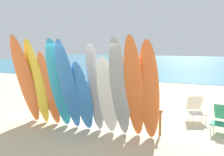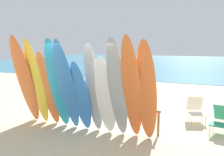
# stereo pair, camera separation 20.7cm
# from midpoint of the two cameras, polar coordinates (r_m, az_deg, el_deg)

# --- Properties ---
(ground) EXTENTS (60.00, 60.00, 0.00)m
(ground) POSITION_cam_midpoint_polar(r_m,az_deg,el_deg) (20.90, 14.23, 0.66)
(ground) COLOR beige
(ocean_water) EXTENTS (60.00, 40.00, 0.02)m
(ocean_water) POSITION_cam_midpoint_polar(r_m,az_deg,el_deg) (36.39, 18.44, 3.41)
(ocean_water) COLOR teal
(ocean_water) RESTS_ON ground
(surfboard_rack) EXTENTS (4.26, 0.07, 0.71)m
(surfboard_rack) POSITION_cam_midpoint_polar(r_m,az_deg,el_deg) (7.57, -4.08, -6.76)
(surfboard_rack) COLOR brown
(surfboard_rack) RESTS_ON ground
(surfboard_orange_0) EXTENTS (0.62, 1.08, 2.76)m
(surfboard_orange_0) POSITION_cam_midpoint_polar(r_m,az_deg,el_deg) (7.95, -18.65, -0.59)
(surfboard_orange_0) COLOR orange
(surfboard_orange_0) RESTS_ON ground
(surfboard_yellow_1) EXTENTS (0.54, 0.84, 2.65)m
(surfboard_yellow_1) POSITION_cam_midpoint_polar(r_m,az_deg,el_deg) (7.78, -16.27, -1.05)
(surfboard_yellow_1) COLOR yellow
(surfboard_yellow_1) RESTS_ON ground
(surfboard_orange_2) EXTENTS (0.60, 0.79, 2.29)m
(surfboard_orange_2) POSITION_cam_midpoint_polar(r_m,az_deg,el_deg) (7.62, -13.73, -2.51)
(surfboard_orange_2) COLOR orange
(surfboard_orange_2) RESTS_ON ground
(surfboard_teal_3) EXTENTS (0.65, 1.04, 2.66)m
(surfboard_teal_3) POSITION_cam_midpoint_polar(r_m,az_deg,el_deg) (7.23, -11.63, -1.53)
(surfboard_teal_3) COLOR #289EC6
(surfboard_teal_3) RESTS_ON ground
(surfboard_blue_4) EXTENTS (0.53, 1.05, 2.63)m
(surfboard_blue_4) POSITION_cam_midpoint_polar(r_m,az_deg,el_deg) (6.98, -9.53, -1.92)
(surfboard_blue_4) COLOR #337AD1
(surfboard_blue_4) RESTS_ON ground
(surfboard_blue_5) EXTENTS (0.55, 0.77, 2.05)m
(surfboard_blue_5) POSITION_cam_midpoint_polar(r_m,az_deg,el_deg) (6.97, -6.36, -4.32)
(surfboard_blue_5) COLOR #337AD1
(surfboard_blue_5) RESTS_ON ground
(surfboard_grey_6) EXTENTS (0.53, 0.83, 2.53)m
(surfboard_grey_6) POSITION_cam_midpoint_polar(r_m,az_deg,el_deg) (6.77, -3.41, -2.58)
(surfboard_grey_6) COLOR #999EA3
(surfboard_grey_6) RESTS_ON ground
(surfboard_white_7) EXTENTS (0.58, 0.81, 2.20)m
(surfboard_white_7) POSITION_cam_midpoint_polar(r_m,az_deg,el_deg) (6.59, -0.62, -4.30)
(surfboard_white_7) COLOR white
(surfboard_white_7) RESTS_ON ground
(surfboard_grey_8) EXTENTS (0.51, 1.02, 2.67)m
(surfboard_grey_8) POSITION_cam_midpoint_polar(r_m,az_deg,el_deg) (6.31, 2.17, -2.68)
(surfboard_grey_8) COLOR #999EA3
(surfboard_grey_8) RESTS_ON ground
(surfboard_orange_9) EXTENTS (0.54, 1.16, 2.71)m
(surfboard_orange_9) POSITION_cam_midpoint_polar(r_m,az_deg,el_deg) (6.17, 5.52, -2.74)
(surfboard_orange_9) COLOR orange
(surfboard_orange_9) RESTS_ON ground
(surfboard_orange_10) EXTENTS (0.54, 0.90, 2.61)m
(surfboard_orange_10) POSITION_cam_midpoint_polar(r_m,az_deg,el_deg) (6.13, 8.93, -3.35)
(surfboard_orange_10) COLOR orange
(surfboard_orange_10) RESTS_ON ground
(beachgoer_midbeach) EXTENTS (0.40, 0.48, 1.54)m
(beachgoer_midbeach) POSITION_cam_midpoint_polar(r_m,az_deg,el_deg) (13.17, 4.87, 0.77)
(beachgoer_midbeach) COLOR beige
(beachgoer_midbeach) RESTS_ON ground
(beachgoer_by_water) EXTENTS (0.47, 0.43, 1.59)m
(beachgoer_by_water) POSITION_cam_midpoint_polar(r_m,az_deg,el_deg) (13.74, -2.05, 1.20)
(beachgoer_by_water) COLOR #9E704C
(beachgoer_by_water) RESTS_ON ground
(beachgoer_near_rack) EXTENTS (0.42, 0.60, 1.63)m
(beachgoer_near_rack) POSITION_cam_midpoint_polar(r_m,az_deg,el_deg) (14.46, 9.29, 1.50)
(beachgoer_near_rack) COLOR #9E704C
(beachgoer_near_rack) RESTS_ON ground
(beach_chair_blue) EXTENTS (0.72, 0.84, 0.81)m
(beach_chair_blue) POSITION_cam_midpoint_polar(r_m,az_deg,el_deg) (8.53, 19.41, -6.62)
(beach_chair_blue) COLOR #B7B7BC
(beach_chair_blue) RESTS_ON ground
(beach_chair_striped) EXTENTS (0.63, 0.83, 0.79)m
(beach_chair_striped) POSITION_cam_midpoint_polar(r_m,az_deg,el_deg) (7.67, 24.64, -8.51)
(beach_chair_striped) COLOR #B7B7BC
(beach_chair_striped) RESTS_ON ground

